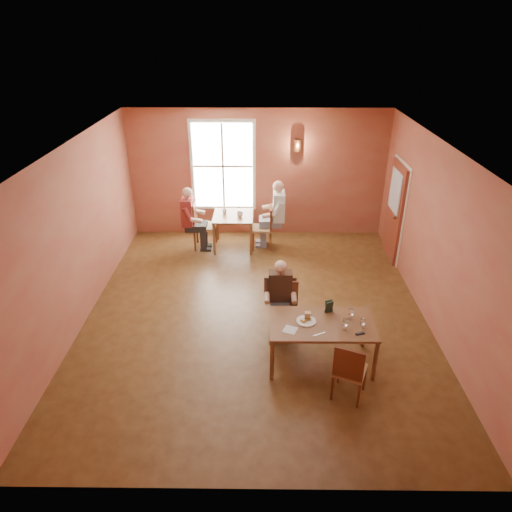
{
  "coord_description": "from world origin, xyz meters",
  "views": [
    {
      "loc": [
        0.08,
        -6.85,
        4.73
      ],
      "look_at": [
        0.0,
        0.2,
        1.05
      ],
      "focal_mm": 32.0,
      "sensor_mm": 36.0,
      "label": 1
    }
  ],
  "objects_px": {
    "diner_main": "(286,305)",
    "chair_diner_white": "(262,227)",
    "chair_empty": "(350,369)",
    "diner_maroon": "(203,218)",
    "main_table": "(320,343)",
    "diner_white": "(263,217)",
    "chair_diner_maroon": "(205,225)",
    "second_table": "(234,231)",
    "chair_diner_main": "(286,312)"
  },
  "relations": [
    {
      "from": "diner_main",
      "to": "chair_diner_white",
      "type": "xyz_separation_m",
      "value": [
        -0.38,
        3.38,
        -0.13
      ]
    },
    {
      "from": "chair_empty",
      "to": "chair_diner_white",
      "type": "bearing_deg",
      "value": 127.53
    },
    {
      "from": "diner_main",
      "to": "diner_maroon",
      "type": "bearing_deg",
      "value": -63.13
    },
    {
      "from": "main_table",
      "to": "diner_maroon",
      "type": "distance_m",
      "value": 4.59
    },
    {
      "from": "diner_main",
      "to": "diner_white",
      "type": "relative_size",
      "value": 0.82
    },
    {
      "from": "chair_diner_white",
      "to": "chair_diner_maroon",
      "type": "height_order",
      "value": "chair_diner_maroon"
    },
    {
      "from": "chair_diner_white",
      "to": "diner_maroon",
      "type": "height_order",
      "value": "diner_maroon"
    },
    {
      "from": "chair_diner_white",
      "to": "chair_diner_maroon",
      "type": "distance_m",
      "value": 1.3
    },
    {
      "from": "chair_diner_white",
      "to": "second_table",
      "type": "bearing_deg",
      "value": 90.0
    },
    {
      "from": "second_table",
      "to": "diner_main",
      "type": "bearing_deg",
      "value": -73.01
    },
    {
      "from": "chair_diner_main",
      "to": "chair_diner_white",
      "type": "height_order",
      "value": "chair_diner_white"
    },
    {
      "from": "diner_main",
      "to": "second_table",
      "type": "distance_m",
      "value": 3.54
    },
    {
      "from": "second_table",
      "to": "chair_diner_maroon",
      "type": "xyz_separation_m",
      "value": [
        -0.65,
        0.0,
        0.15
      ]
    },
    {
      "from": "main_table",
      "to": "chair_diner_main",
      "type": "relative_size",
      "value": 1.66
    },
    {
      "from": "chair_empty",
      "to": "chair_diner_maroon",
      "type": "bearing_deg",
      "value": 141.21
    },
    {
      "from": "chair_diner_white",
      "to": "diner_white",
      "type": "relative_size",
      "value": 0.66
    },
    {
      "from": "chair_diner_white",
      "to": "main_table",
      "type": "bearing_deg",
      "value": -167.55
    },
    {
      "from": "chair_diner_white",
      "to": "diner_maroon",
      "type": "xyz_separation_m",
      "value": [
        -1.33,
        0.0,
        0.21
      ]
    },
    {
      "from": "chair_empty",
      "to": "chair_diner_maroon",
      "type": "relative_size",
      "value": 0.84
    },
    {
      "from": "chair_diner_main",
      "to": "diner_main",
      "type": "height_order",
      "value": "diner_main"
    },
    {
      "from": "chair_diner_main",
      "to": "diner_white",
      "type": "relative_size",
      "value": 0.62
    },
    {
      "from": "main_table",
      "to": "chair_diner_maroon",
      "type": "relative_size",
      "value": 1.43
    },
    {
      "from": "chair_diner_main",
      "to": "diner_white",
      "type": "distance_m",
      "value": 3.38
    },
    {
      "from": "chair_empty",
      "to": "chair_diner_maroon",
      "type": "distance_m",
      "value": 5.33
    },
    {
      "from": "chair_diner_main",
      "to": "second_table",
      "type": "relative_size",
      "value": 1.05
    },
    {
      "from": "main_table",
      "to": "chair_diner_maroon",
      "type": "bearing_deg",
      "value": 118.62
    },
    {
      "from": "main_table",
      "to": "chair_empty",
      "type": "bearing_deg",
      "value": -64.79
    },
    {
      "from": "diner_main",
      "to": "chair_diner_white",
      "type": "relative_size",
      "value": 1.25
    },
    {
      "from": "chair_diner_main",
      "to": "chair_diner_maroon",
      "type": "distance_m",
      "value": 3.75
    },
    {
      "from": "second_table",
      "to": "chair_diner_white",
      "type": "height_order",
      "value": "chair_diner_white"
    },
    {
      "from": "diner_main",
      "to": "chair_empty",
      "type": "height_order",
      "value": "diner_main"
    },
    {
      "from": "chair_diner_white",
      "to": "diner_white",
      "type": "xyz_separation_m",
      "value": [
        0.03,
        0.0,
        0.26
      ]
    },
    {
      "from": "chair_empty",
      "to": "diner_white",
      "type": "distance_m",
      "value": 4.85
    },
    {
      "from": "diner_main",
      "to": "chair_diner_maroon",
      "type": "height_order",
      "value": "diner_main"
    },
    {
      "from": "main_table",
      "to": "diner_main",
      "type": "height_order",
      "value": "diner_main"
    },
    {
      "from": "diner_white",
      "to": "chair_empty",
      "type": "bearing_deg",
      "value": -165.89
    },
    {
      "from": "chair_diner_maroon",
      "to": "diner_maroon",
      "type": "bearing_deg",
      "value": -90.0
    },
    {
      "from": "chair_empty",
      "to": "chair_diner_white",
      "type": "distance_m",
      "value": 4.85
    },
    {
      "from": "chair_diner_white",
      "to": "chair_diner_main",
      "type": "bearing_deg",
      "value": -173.47
    },
    {
      "from": "main_table",
      "to": "chair_diner_white",
      "type": "distance_m",
      "value": 4.1
    },
    {
      "from": "diner_maroon",
      "to": "chair_diner_white",
      "type": "bearing_deg",
      "value": 90.0
    },
    {
      "from": "main_table",
      "to": "chair_diner_maroon",
      "type": "distance_m",
      "value": 4.56
    },
    {
      "from": "chair_empty",
      "to": "diner_white",
      "type": "relative_size",
      "value": 0.61
    },
    {
      "from": "diner_main",
      "to": "diner_white",
      "type": "distance_m",
      "value": 3.4
    },
    {
      "from": "chair_diner_white",
      "to": "diner_white",
      "type": "height_order",
      "value": "diner_white"
    },
    {
      "from": "diner_white",
      "to": "main_table",
      "type": "bearing_deg",
      "value": -167.96
    },
    {
      "from": "chair_diner_maroon",
      "to": "diner_maroon",
      "type": "relative_size",
      "value": 0.77
    },
    {
      "from": "diner_white",
      "to": "diner_maroon",
      "type": "relative_size",
      "value": 1.06
    },
    {
      "from": "chair_empty",
      "to": "main_table",
      "type": "bearing_deg",
      "value": 138.29
    },
    {
      "from": "main_table",
      "to": "diner_main",
      "type": "distance_m",
      "value": 0.84
    }
  ]
}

